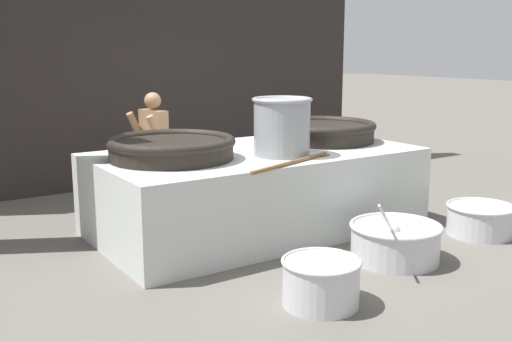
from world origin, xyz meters
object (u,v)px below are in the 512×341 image
cook (154,148)px  stock_pot (282,126)px  giant_wok_near (172,147)px  prep_bowl_meat (321,280)px  giant_wok_far (321,130)px  prep_bowl_vegetables (395,240)px  prep_bowl_extra (480,218)px

cook → stock_pot: bearing=102.4°
giant_wok_near → stock_pot: (1.06, -0.44, 0.19)m
prep_bowl_meat → giant_wok_far: bearing=50.8°
prep_bowl_vegetables → giant_wok_far: bearing=73.7°
giant_wok_near → prep_bowl_extra: 3.39m
giant_wok_near → giant_wok_far: giant_wok_far is taller
prep_bowl_extra → prep_bowl_vegetables: bearing=-177.5°
prep_bowl_meat → prep_bowl_extra: bearing=9.9°
giant_wok_near → cook: (0.36, 1.26, -0.21)m
cook → prep_bowl_meat: size_ratio=2.32×
stock_pot → cook: stock_pot is taller
giant_wok_far → prep_bowl_meat: size_ratio=2.07×
giant_wok_far → prep_bowl_extra: size_ratio=1.80×
giant_wok_far → stock_pot: (-0.97, -0.53, 0.18)m
giant_wok_far → prep_bowl_extra: 2.06m
prep_bowl_vegetables → prep_bowl_meat: bearing=-162.2°
giant_wok_near → prep_bowl_vegetables: size_ratio=1.25×
giant_wok_far → prep_bowl_vegetables: giant_wok_far is taller
prep_bowl_vegetables → prep_bowl_meat: 1.30m
stock_pot → prep_bowl_meat: (-0.77, -1.60, -0.99)m
cook → prep_bowl_meat: cook is taller
cook → prep_bowl_extra: cook is taller
prep_bowl_vegetables → prep_bowl_extra: (1.36, 0.06, -0.02)m
giant_wok_near → stock_pot: stock_pot is taller
stock_pot → prep_bowl_vegetables: size_ratio=0.60×
stock_pot → prep_bowl_extra: stock_pot is taller
stock_pot → prep_bowl_vegetables: 1.63m
giant_wok_near → prep_bowl_meat: giant_wok_near is taller
prep_bowl_vegetables → prep_bowl_extra: size_ratio=1.43×
giant_wok_near → prep_bowl_meat: bearing=-82.1°
giant_wok_far → cook: size_ratio=0.89×
giant_wok_far → stock_pot: 1.12m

